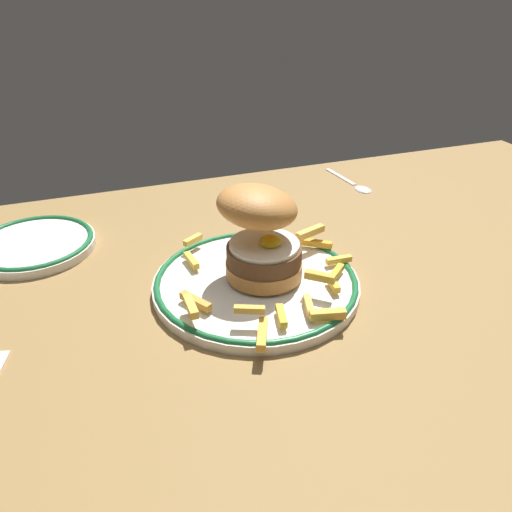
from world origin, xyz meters
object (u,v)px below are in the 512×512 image
(dinner_plate, at_px, (256,282))
(burger, at_px, (260,231))
(spoon, at_px, (358,185))
(side_plate, at_px, (34,244))

(dinner_plate, relative_size, burger, 2.04)
(dinner_plate, xyz_separation_m, spoon, (0.28, 0.24, -0.00))
(burger, distance_m, side_plate, 0.33)
(dinner_plate, xyz_separation_m, side_plate, (-0.26, 0.20, -0.00))
(dinner_plate, bearing_deg, side_plate, 142.51)
(burger, bearing_deg, side_plate, 144.88)
(burger, xyz_separation_m, side_plate, (-0.27, 0.19, -0.06))
(burger, bearing_deg, spoon, 40.56)
(burger, relative_size, spoon, 0.92)
(dinner_plate, distance_m, spoon, 0.37)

